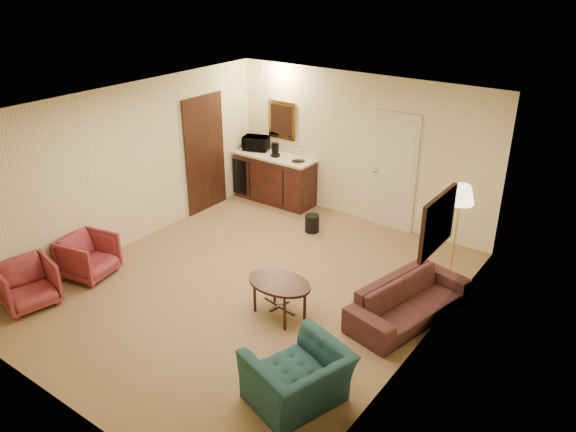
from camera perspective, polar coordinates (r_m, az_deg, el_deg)
name	(u,v)px	position (r m, az deg, el deg)	size (l,w,h in m)	color
ground	(252,286)	(8.18, -3.63, -7.12)	(6.00, 6.00, 0.00)	#956C4C
room_walls	(278,158)	(8.05, -1.01, 5.92)	(5.02, 6.01, 2.61)	beige
wetbar_cabinet	(275,178)	(10.82, -1.36, 3.84)	(1.64, 0.58, 0.92)	#3D1B13
sofa	(410,294)	(7.49, 12.30, -7.78)	(1.82, 0.53, 0.71)	black
teal_armchair	(298,369)	(6.03, 0.99, -15.30)	(0.98, 0.64, 0.86)	#1B4144
rose_chair_near	(88,254)	(8.76, -19.65, -3.69)	(0.68, 0.64, 0.70)	brown
rose_chair_far	(27,282)	(8.35, -24.96, -6.13)	(0.68, 0.63, 0.70)	brown
coffee_table	(279,298)	(7.42, -0.88, -8.35)	(0.89, 0.60, 0.51)	black
floor_lamp	(456,232)	(8.43, 16.70, -1.55)	(0.38, 0.38, 1.45)	gold
waste_bin	(312,223)	(9.68, 2.46, -0.75)	(0.25, 0.25, 0.31)	black
microwave	(256,142)	(10.96, -3.26, 7.55)	(0.49, 0.27, 0.33)	black
coffee_maker	(275,150)	(10.56, -1.31, 6.73)	(0.14, 0.14, 0.26)	black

